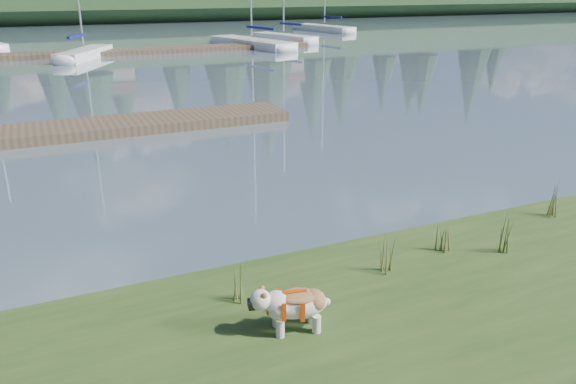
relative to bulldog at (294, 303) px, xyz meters
name	(u,v)px	position (x,y,z in m)	size (l,w,h in m)	color
ground	(90,56)	(1.11, 33.39, -0.71)	(200.00, 200.00, 0.00)	slate
ridge	(50,0)	(1.11, 76.39, 1.79)	(200.00, 20.00, 5.00)	#1C3218
bulldog	(294,303)	(0.00, 0.00, 0.00)	(0.97, 0.51, 0.57)	silver
dock_near	(23,135)	(-2.89, 12.39, -0.56)	(16.00, 2.00, 0.30)	#4C3D2C
dock_far	(121,52)	(3.11, 33.39, -0.56)	(26.00, 2.20, 0.30)	#4C3D2C
sailboat_bg_2	(88,52)	(0.98, 32.45, -0.38)	(4.37, 6.74, 10.47)	white
sailboat_bg_3	(245,42)	(12.28, 34.94, -0.39)	(4.02, 9.71, 13.83)	white
sailboat_bg_4	(279,37)	(16.09, 37.58, -0.38)	(3.37, 7.65, 11.14)	white
sailboat_bg_5	(320,28)	(24.07, 45.81, -0.39)	(3.25, 8.62, 12.04)	white
weed_0	(388,255)	(1.81, 0.74, -0.09)	(0.17, 0.14, 0.65)	#475B23
weed_1	(443,237)	(3.02, 1.02, -0.16)	(0.17, 0.14, 0.47)	#475B23
weed_2	(504,232)	(3.80, 0.57, -0.03)	(0.17, 0.14, 0.78)	#475B23
weed_3	(237,283)	(-0.40, 0.90, -0.10)	(0.17, 0.14, 0.61)	#475B23
weed_4	(448,239)	(3.04, 0.94, -0.16)	(0.17, 0.14, 0.48)	#475B23
weed_5	(555,202)	(5.64, 1.26, -0.07)	(0.17, 0.14, 0.69)	#475B23
mud_lip	(310,268)	(1.11, 1.79, -0.64)	(60.00, 0.50, 0.14)	#33281C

